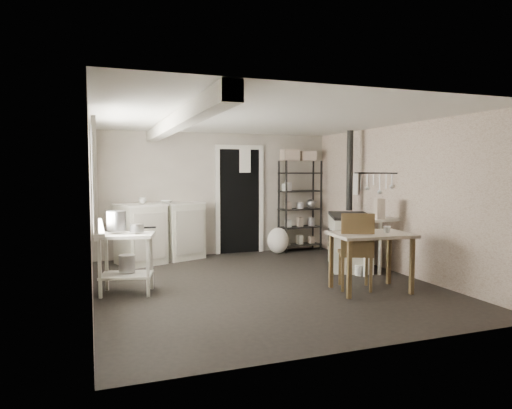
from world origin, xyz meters
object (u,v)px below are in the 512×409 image
object	(u,v)px
shelf_rack	(300,203)
stove	(350,241)
base_cabinets	(161,235)
flour_sack	(278,241)
chair	(355,253)
stockpot	(116,221)
work_table	(370,262)
prep_table	(127,263)

from	to	relation	value
shelf_rack	stove	bearing A→B (deg)	-94.29
base_cabinets	shelf_rack	world-z (taller)	shelf_rack
stove	flour_sack	xyz separation A→B (m)	(-0.62, 1.58, -0.20)
base_cabinets	chair	bearing A→B (deg)	-74.05
shelf_rack	flour_sack	bearing A→B (deg)	-169.50
stockpot	work_table	xyz separation A→B (m)	(3.15, -1.03, -0.56)
prep_table	flour_sack	world-z (taller)	prep_table
stove	chair	xyz separation A→B (m)	(-0.65, -1.20, 0.05)
chair	flour_sack	bearing A→B (deg)	113.61
chair	flour_sack	xyz separation A→B (m)	(0.04, 2.78, -0.25)
chair	shelf_rack	bearing A→B (deg)	103.26
shelf_rack	stockpot	bearing A→B (deg)	-156.63
base_cabinets	flour_sack	bearing A→B (deg)	-22.88
stove	stockpot	bearing A→B (deg)	-150.74
chair	work_table	bearing A→B (deg)	-28.14
chair	stove	bearing A→B (deg)	85.92
stove	chair	world-z (taller)	chair
prep_table	shelf_rack	bearing A→B (deg)	31.79
chair	base_cabinets	bearing A→B (deg)	152.08
stockpot	shelf_rack	xyz separation A→B (m)	(3.60, 2.09, 0.01)
prep_table	base_cabinets	distance (m)	2.17
prep_table	flour_sack	size ratio (longest dim) A/B	1.56
stockpot	shelf_rack	size ratio (longest dim) A/B	0.15
stove	work_table	world-z (taller)	stove
shelf_rack	work_table	world-z (taller)	shelf_rack
prep_table	chair	xyz separation A→B (m)	(2.91, -0.78, 0.09)
flour_sack	base_cabinets	bearing A→B (deg)	178.89
stove	base_cabinets	bearing A→B (deg)	174.21
stockpot	stove	distance (m)	3.72
work_table	chair	distance (m)	0.24
shelf_rack	flour_sack	size ratio (longest dim) A/B	3.58
prep_table	flour_sack	distance (m)	3.56
prep_table	chair	bearing A→B (deg)	-15.05
shelf_rack	stove	distance (m)	1.82
base_cabinets	work_table	bearing A→B (deg)	-74.06
stove	flour_sack	bearing A→B (deg)	135.27
base_cabinets	stove	bearing A→B (deg)	-51.50
prep_table	work_table	size ratio (longest dim) A/B	0.77
stockpot	stove	world-z (taller)	stockpot
stockpot	base_cabinets	bearing A→B (deg)	66.83
prep_table	stockpot	size ratio (longest dim) A/B	2.99
work_table	flour_sack	size ratio (longest dim) A/B	2.03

